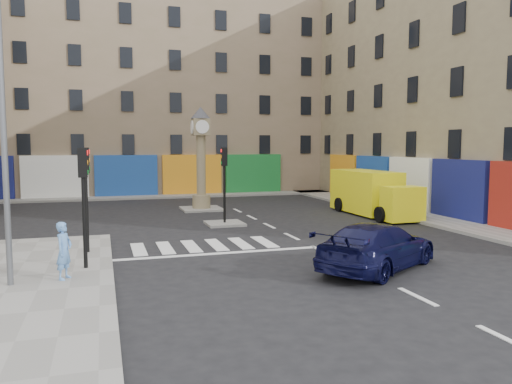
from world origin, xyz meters
name	(u,v)px	position (x,y,z in m)	size (l,w,h in m)	color
ground	(332,256)	(0.00, 0.00, 0.00)	(120.00, 120.00, 0.00)	black
sidewalk_right	(391,210)	(8.70, 10.00, 0.07)	(2.60, 30.00, 0.15)	gray
sidewalk_far	(155,197)	(-4.00, 22.20, 0.07)	(32.00, 2.40, 0.15)	gray
island_near	(225,224)	(-2.00, 8.00, 0.06)	(1.80, 1.80, 0.12)	gray
island_far	(202,209)	(-2.00, 14.00, 0.06)	(2.40, 2.40, 0.12)	gray
building_right	(483,79)	(15.00, 10.00, 8.00)	(10.00, 30.00, 16.00)	#8F815E
building_far	(146,91)	(-4.00, 28.00, 8.50)	(32.00, 10.00, 17.00)	#88715A
traffic_light_left_near	(83,188)	(-8.30, 0.20, 2.62)	(0.28, 0.22, 3.70)	black
traffic_light_left_far	(86,183)	(-8.30, 2.60, 2.62)	(0.28, 0.22, 3.70)	black
traffic_light_island	(224,173)	(-2.00, 8.00, 2.59)	(0.28, 0.22, 3.70)	black
lamp_post	(3,112)	(-10.20, -1.20, 4.79)	(0.50, 0.25, 8.30)	#595B60
clock_pillar	(201,152)	(-2.00, 14.00, 3.55)	(1.20, 1.20, 6.10)	#8F815E
navy_sedan	(377,246)	(0.52, -2.13, 0.75)	(2.09, 5.14, 1.49)	black
yellow_van	(372,193)	(6.74, 8.94, 1.23)	(2.34, 6.80, 2.47)	#FFF615
pedestrian_blue	(64,251)	(-8.83, -1.01, 0.97)	(0.60, 0.39, 1.64)	#5C90D3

